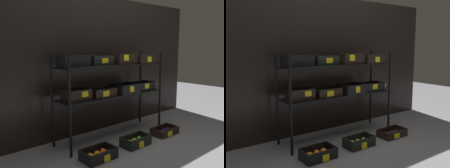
# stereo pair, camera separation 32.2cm
# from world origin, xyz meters

# --- Properties ---
(ground_plane) EXTENTS (10.00, 10.00, 0.00)m
(ground_plane) POSITION_xyz_m (0.00, 0.00, 0.00)
(ground_plane) COLOR gray
(storefront_wall) EXTENTS (3.91, 0.12, 1.86)m
(storefront_wall) POSITION_xyz_m (0.00, 0.39, 0.93)
(storefront_wall) COLOR black
(storefront_wall) RESTS_ON ground_plane
(display_rack) EXTENTS (1.63, 0.41, 1.11)m
(display_rack) POSITION_xyz_m (0.02, -0.00, 0.77)
(display_rack) COLOR black
(display_rack) RESTS_ON ground_plane
(crate_ground_orange) EXTENTS (0.37, 0.23, 0.12)m
(crate_ground_orange) POSITION_xyz_m (-0.56, -0.42, 0.05)
(crate_ground_orange) COLOR black
(crate_ground_orange) RESTS_ON ground_plane
(crate_ground_apple_green) EXTENTS (0.36, 0.21, 0.12)m
(crate_ground_apple_green) POSITION_xyz_m (0.01, -0.43, 0.05)
(crate_ground_apple_green) COLOR black
(crate_ground_apple_green) RESTS_ON ground_plane
(crate_ground_plum) EXTENTS (0.37, 0.22, 0.10)m
(crate_ground_plum) POSITION_xyz_m (0.58, -0.42, 0.04)
(crate_ground_plum) COLOR black
(crate_ground_plum) RESTS_ON ground_plane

